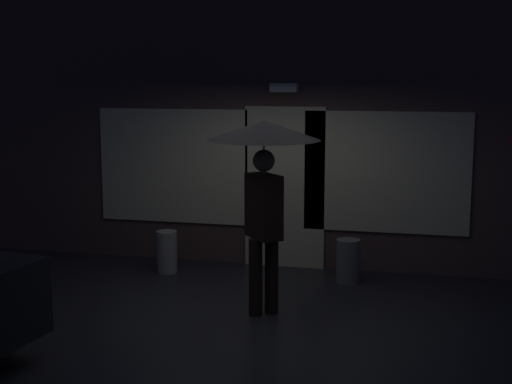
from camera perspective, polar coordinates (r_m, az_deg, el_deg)
name	(u,v)px	position (r m, az deg, el deg)	size (l,w,h in m)	color
ground_plane	(245,317)	(7.97, -0.86, -9.88)	(18.00, 18.00, 0.00)	#26262B
building_facade	(287,129)	(9.85, 2.49, 4.99)	(9.96, 0.48, 3.80)	brown
person_with_umbrella	(264,158)	(7.68, 0.62, 2.73)	(1.22, 1.22, 2.14)	black
sidewalk_bollard	(348,261)	(9.22, 7.33, -5.47)	(0.30, 0.30, 0.56)	slate
sidewalk_bollard_2	(167,252)	(9.69, -7.09, -4.74)	(0.27, 0.27, 0.56)	#9E998E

